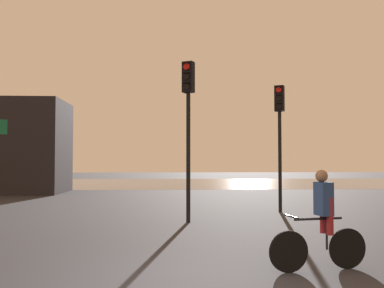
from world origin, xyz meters
TOP-DOWN VIEW (x-y plane):
  - water_strip at (0.00, 28.19)m, footprint 80.00×16.00m
  - traffic_light_center at (0.46, 6.36)m, footprint 0.39×0.41m
  - traffic_light_far_right at (3.74, 8.70)m, footprint 0.39×0.41m
  - cyclist at (2.40, 0.87)m, footprint 1.69×0.50m

SIDE VIEW (x-z plane):
  - water_strip at x=0.00m, z-range 0.00..0.01m
  - cyclist at x=2.40m, z-range 0.01..1.63m
  - traffic_light_far_right at x=3.74m, z-range 0.86..5.25m
  - traffic_light_center at x=0.46m, z-range 0.90..5.55m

